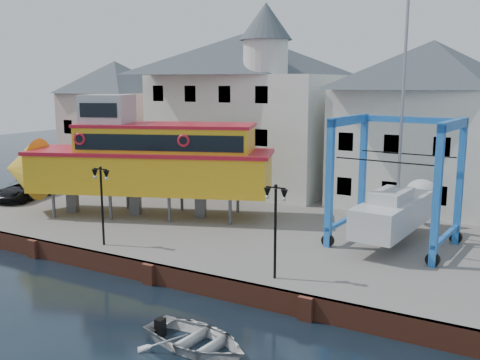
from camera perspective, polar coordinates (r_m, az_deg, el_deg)
The scene contains 12 objects.
ground at distance 26.29m, azimuth -9.58°, elevation -10.85°, with size 140.00×140.00×0.00m, color black.
hardstanding at distance 34.93m, azimuth 1.79°, elevation -4.47°, with size 44.00×22.00×1.00m, color slate.
quay_wall at distance 26.19m, azimuth -9.47°, elevation -9.76°, with size 44.00×0.47×1.00m.
building_pink at distance 50.03m, azimuth -13.01°, elevation 6.35°, with size 8.00×7.00×10.30m.
building_white_main at distance 42.63m, azimuth 0.61°, elevation 7.55°, with size 14.00×8.30×14.00m.
building_white_right at distance 38.62m, azimuth 19.52°, elevation 5.56°, with size 12.00×8.00×11.20m.
lamp_post_left at distance 28.58m, azimuth -14.59°, elevation -0.61°, with size 1.12×0.32×4.20m.
lamp_post_right at distance 22.93m, azimuth 3.81°, elevation -2.97°, with size 1.12×0.32×4.20m.
tour_boat at distance 34.70m, azimuth -11.19°, elevation 2.19°, with size 17.99×10.16×7.69m.
travel_lift at distance 29.67m, azimuth 16.61°, elevation -2.32°, with size 6.43×8.69×12.87m.
van at distance 42.19m, azimuth -22.04°, elevation -0.95°, with size 2.36×5.11×1.42m, color black.
motorboat_b at distance 20.33m, azimuth -4.73°, elevation -17.39°, with size 3.08×4.31×0.89m, color silver.
Camera 1 is at (15.56, -18.96, 9.47)m, focal length 40.00 mm.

